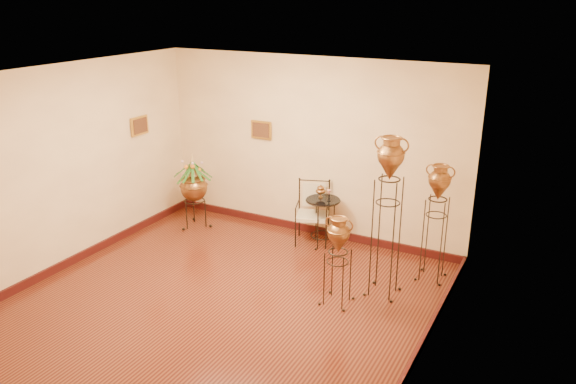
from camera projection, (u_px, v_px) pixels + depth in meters
The scene contains 8 objects.
ground at pixel (222, 302), 7.04m from camera, with size 5.00×5.00×0.00m, color #632A17.
room_shell at pixel (216, 170), 6.47m from camera, with size 5.02×5.02×2.81m.
amphora_tall at pixel (387, 216), 6.90m from camera, with size 0.42×0.42×2.10m.
amphora_mid at pixel (436, 222), 7.36m from camera, with size 0.47×0.47×1.63m.
amphora_short at pixel (338, 261), 6.85m from camera, with size 0.46×0.46×1.16m.
planter_urn at pixel (194, 185), 9.10m from camera, with size 0.75×0.75×1.30m.
armchair at pixel (312, 213), 8.57m from camera, with size 0.67×0.65×0.95m.
side_table at pixel (323, 221), 8.53m from camera, with size 0.67×0.67×0.94m.
Camera 1 is at (3.63, -5.05, 3.67)m, focal length 35.00 mm.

